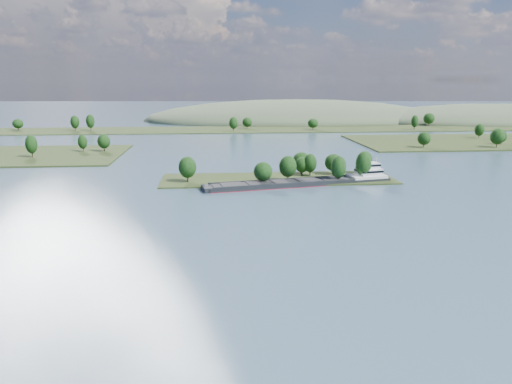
{
  "coord_description": "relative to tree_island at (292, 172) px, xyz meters",
  "views": [
    {
      "loc": [
        -27.79,
        -29.91,
        42.22
      ],
      "look_at": [
        -13.9,
        130.0,
        6.0
      ],
      "focal_mm": 35.0,
      "sensor_mm": 36.0,
      "label": 1
    }
  ],
  "objects": [
    {
      "name": "ground",
      "position": [
        -6.13,
        -59.4,
        -3.57
      ],
      "size": [
        1800.0,
        1800.0,
        0.0
      ],
      "primitive_type": "plane",
      "color": "#3A5265",
      "rests_on": "ground"
    },
    {
      "name": "tree_island",
      "position": [
        0.0,
        0.0,
        0.0
      ],
      "size": [
        100.0,
        31.44,
        13.65
      ],
      "color": "#243116",
      "rests_on": "ground"
    },
    {
      "name": "hill_east",
      "position": [
        253.87,
        290.6,
        -3.57
      ],
      "size": [
        260.0,
        140.0,
        36.0
      ],
      "primitive_type": "ellipsoid",
      "color": "#425137",
      "rests_on": "ground"
    },
    {
      "name": "cargo_barge",
      "position": [
        6.43,
        -10.61,
        -2.21
      ],
      "size": [
        79.73,
        25.24,
        10.75
      ],
      "color": "black",
      "rests_on": "ground"
    },
    {
      "name": "hill_west",
      "position": [
        53.87,
        320.6,
        -3.57
      ],
      "size": [
        320.0,
        160.0,
        44.0
      ],
      "primitive_type": "ellipsoid",
      "color": "#425137",
      "rests_on": "ground"
    },
    {
      "name": "back_shoreline",
      "position": [
        1.19,
        220.45,
        -2.91
      ],
      "size": [
        900.0,
        60.0,
        14.73
      ],
      "color": "#243116",
      "rests_on": "ground"
    }
  ]
}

